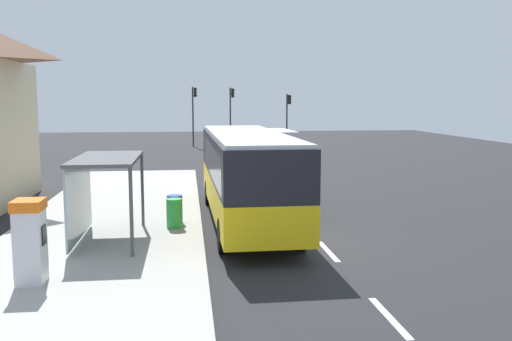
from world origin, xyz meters
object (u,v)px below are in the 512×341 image
Objects in this scene: recycling_bin_green at (174,213)px; bus at (246,172)px; traffic_light_near_side at (288,112)px; traffic_light_median at (231,107)px; ticket_machine at (30,241)px; white_van at (276,144)px; bus_shelter at (97,177)px; recycling_bin_blue at (175,209)px; sedan_near at (256,139)px; traffic_light_far_side at (194,107)px.

bus is at bearing 23.96° from recycling_bin_green.
traffic_light_near_side is 0.89× the size of traffic_light_median.
white_van is at bearing 68.58° from ticket_machine.
bus is 5.36m from bus_shelter.
recycling_bin_green is (-2.49, -1.11, -1.19)m from bus.
recycling_bin_green is 0.70m from recycling_bin_blue.
sedan_near is at bearing 75.14° from bus_shelter.
recycling_bin_green is 34.54m from traffic_light_near_side.
recycling_bin_blue is at bearing -109.32° from white_van.
traffic_light_far_side reaches higher than traffic_light_near_side.
ticket_machine is 0.36× the size of traffic_light_median.
recycling_bin_blue is 34.38m from traffic_light_median.
bus_shelter is at bearing -95.35° from traffic_light_far_side.
recycling_bin_green is 0.17× the size of traffic_light_far_side.
traffic_light_far_side is at bearing 92.44° from bus.
white_van is at bearing 77.64° from bus.
ticket_machine is 2.04× the size of recycling_bin_green.
bus_shelter is (-3.31, -35.30, -1.51)m from traffic_light_far_side.
white_van is 1.09× the size of traffic_light_near_side.
bus reaches higher than recycling_bin_green.
bus is 2.29× the size of traffic_light_near_side.
sedan_near is at bearing -59.67° from traffic_light_median.
white_van is 15.96m from traffic_light_median.
recycling_bin_blue is 33.30m from traffic_light_far_side.
bus_shelter is (-8.71, -32.84, 1.31)m from sedan_near.
recycling_bin_blue is at bearing -170.74° from bus.
traffic_light_near_side is at bearing 73.31° from recycling_bin_blue.
bus_shelter is (-2.21, -1.45, 1.44)m from recycling_bin_green.
bus reaches higher than white_van.
white_van is (3.91, 17.85, -0.50)m from bus.
bus is 32.78m from traffic_light_near_side.
white_van is 5.54× the size of recycling_bin_green.
traffic_light_near_side is 0.88× the size of traffic_light_far_side.
sedan_near is 4.34m from traffic_light_near_side.
traffic_light_far_side is 3.59m from traffic_light_median.
recycling_bin_green and recycling_bin_blue have the same top height.
recycling_bin_green is (3.13, 5.33, -0.52)m from ticket_machine.
recycling_bin_green is 3.01m from bus_shelter.
traffic_light_far_side is (-5.41, 2.46, 2.82)m from sedan_near.
recycling_bin_blue is 33.87m from traffic_light_near_side.
traffic_light_near_side is (9.70, 32.35, 2.56)m from recycling_bin_blue.
sedan_near is (0.10, 12.44, -0.55)m from white_van.
sedan_near is 4.69m from traffic_light_median.
white_van is at bearing 70.68° from recycling_bin_blue.
ticket_machine is at bearing -131.11° from bus.
ticket_machine reaches higher than recycling_bin_green.
white_van is 26.08m from ticket_machine.
bus_shelter is (0.91, 3.88, 0.93)m from ticket_machine.
recycling_bin_green is 0.20× the size of traffic_light_near_side.
bus is 32.82m from traffic_light_far_side.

